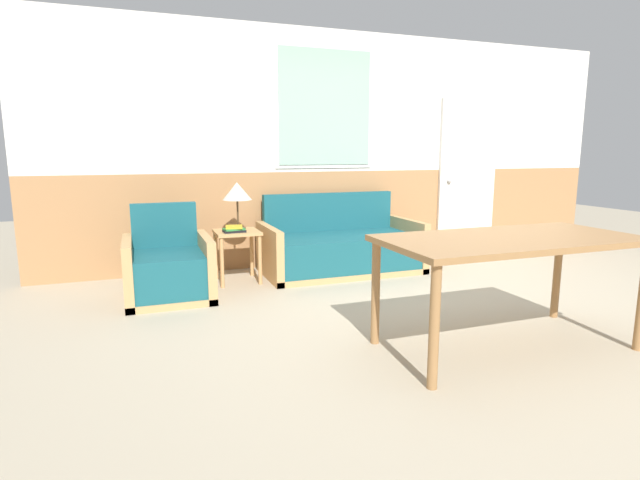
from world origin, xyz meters
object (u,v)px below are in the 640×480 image
at_px(couch, 341,249).
at_px(armchair, 169,270).
at_px(dining_table, 510,248).
at_px(side_table, 237,241).
at_px(table_lamp, 237,192).

relative_size(couch, armchair, 2.05).
relative_size(couch, dining_table, 0.99).
xyz_separation_m(couch, side_table, (-1.16, -0.04, 0.17)).
distance_m(couch, table_lamp, 1.31).
height_order(couch, dining_table, couch).
xyz_separation_m(armchair, dining_table, (2.10, -2.02, 0.43)).
height_order(armchair, table_lamp, table_lamp).
distance_m(couch, armchair, 1.91).
bearing_deg(couch, side_table, -178.23).
height_order(couch, side_table, couch).
bearing_deg(armchair, couch, 0.53).
distance_m(armchair, table_lamp, 1.08).
bearing_deg(couch, table_lamp, 177.91).
xyz_separation_m(armchair, table_lamp, (0.73, 0.43, 0.66)).
height_order(armchair, dining_table, armchair).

